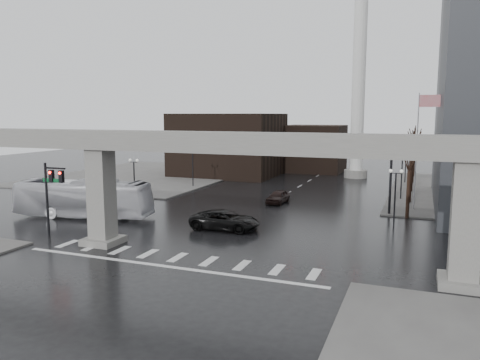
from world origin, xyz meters
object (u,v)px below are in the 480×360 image
(far_car, at_px, (278,197))
(city_bus, at_px, (83,198))
(signal_mast_arm, at_px, (352,155))
(pickup_truck, at_px, (225,220))

(far_car, bearing_deg, city_bus, -134.01)
(signal_mast_arm, relative_size, pickup_truck, 2.01)
(signal_mast_arm, relative_size, far_car, 2.84)
(pickup_truck, relative_size, far_car, 1.41)
(signal_mast_arm, distance_m, far_car, 9.93)
(city_bus, bearing_deg, signal_mast_arm, -73.41)
(signal_mast_arm, xyz_separation_m, far_car, (-8.25, 2.11, -5.10))
(signal_mast_arm, height_order, pickup_truck, signal_mast_arm)
(pickup_truck, xyz_separation_m, far_car, (0.76, 13.44, -0.11))
(city_bus, xyz_separation_m, far_car, (15.40, 13.85, -1.13))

